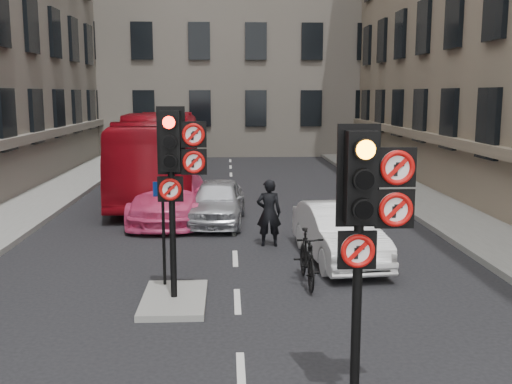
{
  "coord_description": "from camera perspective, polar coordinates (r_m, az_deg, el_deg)",
  "views": [
    {
      "loc": [
        -0.17,
        -5.93,
        3.94
      ],
      "look_at": [
        0.22,
        2.1,
        2.6
      ],
      "focal_mm": 42.0,
      "sensor_mm": 36.0,
      "label": 1
    }
  ],
  "objects": [
    {
      "name": "pavement_right",
      "position": [
        19.77,
        19.21,
        -2.36
      ],
      "size": [
        3.0,
        50.0,
        0.16
      ],
      "primitive_type": "cube",
      "color": "gray",
      "rests_on": "ground"
    },
    {
      "name": "centre_island",
      "position": [
        11.65,
        -7.8,
        -10.11
      ],
      "size": [
        1.2,
        2.0,
        0.12
      ],
      "primitive_type": "cube",
      "color": "gray",
      "rests_on": "ground"
    },
    {
      "name": "building_far",
      "position": [
        44.35,
        -2.63,
        17.27
      ],
      "size": [
        30.0,
        14.0,
        20.0
      ],
      "primitive_type": "cube",
      "color": "slate",
      "rests_on": "ground"
    },
    {
      "name": "signal_near",
      "position": [
        7.25,
        10.5,
        -1.49
      ],
      "size": [
        0.91,
        0.4,
        3.58
      ],
      "color": "black",
      "rests_on": "ground"
    },
    {
      "name": "signal_far",
      "position": [
        11.04,
        -7.66,
        2.92
      ],
      "size": [
        0.91,
        0.4,
        3.58
      ],
      "color": "black",
      "rests_on": "centre_island"
    },
    {
      "name": "car_silver",
      "position": [
        18.26,
        -3.69,
        -0.9
      ],
      "size": [
        1.87,
        4.04,
        1.34
      ],
      "primitive_type": "imported",
      "rotation": [
        0.0,
        0.0,
        -0.07
      ],
      "color": "#B9BBC2",
      "rests_on": "ground"
    },
    {
      "name": "car_white",
      "position": [
        14.29,
        7.89,
        -3.88
      ],
      "size": [
        1.8,
        4.18,
        1.34
      ],
      "primitive_type": "imported",
      "rotation": [
        0.0,
        0.0,
        0.1
      ],
      "color": "silver",
      "rests_on": "ground"
    },
    {
      "name": "car_pink",
      "position": [
        18.92,
        -8.15,
        -0.37
      ],
      "size": [
        2.34,
        5.25,
        1.5
      ],
      "primitive_type": "imported",
      "rotation": [
        0.0,
        0.0,
        -0.05
      ],
      "color": "#E9447F",
      "rests_on": "ground"
    },
    {
      "name": "bus_red",
      "position": [
        23.51,
        -9.11,
        3.56
      ],
      "size": [
        3.05,
        11.45,
        3.17
      ],
      "primitive_type": "imported",
      "rotation": [
        0.0,
        0.0,
        0.03
      ],
      "color": "maroon",
      "rests_on": "ground"
    },
    {
      "name": "motorcycle",
      "position": [
        12.51,
        4.88,
        -6.27
      ],
      "size": [
        0.55,
        1.87,
        1.12
      ],
      "primitive_type": "imported",
      "rotation": [
        0.0,
        0.0,
        0.01
      ],
      "color": "black",
      "rests_on": "ground"
    },
    {
      "name": "motorcyclist",
      "position": [
        15.45,
        1.23,
        -1.99
      ],
      "size": [
        0.66,
        0.44,
        1.76
      ],
      "primitive_type": "imported",
      "rotation": [
        0.0,
        0.0,
        3.1
      ],
      "color": "black",
      "rests_on": "ground"
    },
    {
      "name": "info_sign",
      "position": [
        11.99,
        -8.84,
        -2.51
      ],
      "size": [
        0.36,
        0.16,
        2.11
      ],
      "rotation": [
        0.0,
        0.0,
        0.34
      ],
      "color": "black",
      "rests_on": "centre_island"
    }
  ]
}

